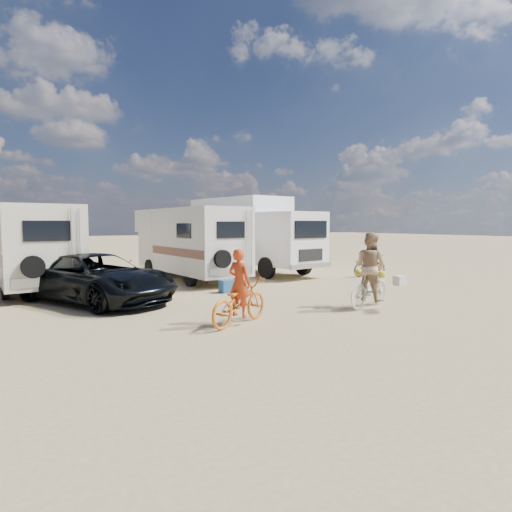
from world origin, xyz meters
TOP-DOWN VIEW (x-y plane):
  - ground at (0.00, 0.00)m, footprint 140.00×140.00m
  - rv_main at (0.39, 6.51)m, footprint 2.34×6.54m
  - rv_left at (-5.18, 7.15)m, footprint 2.35×7.04m
  - box_truck at (3.89, 7.14)m, footprint 3.14×7.48m
  - dark_suv at (-3.92, 3.11)m, footprint 4.17×5.52m
  - bike_man at (-1.85, -1.39)m, footprint 2.04×1.40m
  - bike_woman at (2.10, -1.58)m, footprint 1.92×0.92m
  - rider_man at (-1.85, -1.39)m, footprint 0.56×0.66m
  - rider_woman at (2.10, -1.58)m, footprint 0.88×1.03m
  - bike_parked at (7.22, 3.16)m, footprint 1.78×0.70m
  - cooler at (0.08, 2.66)m, footprint 0.52×0.38m
  - crate at (0.49, 4.80)m, footprint 0.45×0.45m

SIDE VIEW (x-z plane):
  - ground at x=0.00m, z-range 0.00..0.00m
  - crate at x=0.49m, z-range 0.00..0.33m
  - cooler at x=0.08m, z-range 0.00..0.41m
  - bike_parked at x=7.22m, z-range 0.00..0.92m
  - bike_man at x=-1.85m, z-range 0.00..1.02m
  - bike_woman at x=2.10m, z-range 0.00..1.11m
  - dark_suv at x=-3.92m, z-range 0.00..1.39m
  - rider_man at x=-1.85m, z-range 0.00..1.52m
  - rider_woman at x=2.10m, z-range 0.00..1.84m
  - rv_left at x=-5.18m, z-range 0.00..2.81m
  - rv_main at x=0.39m, z-range 0.00..2.84m
  - box_truck at x=3.89m, z-range 0.00..3.44m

